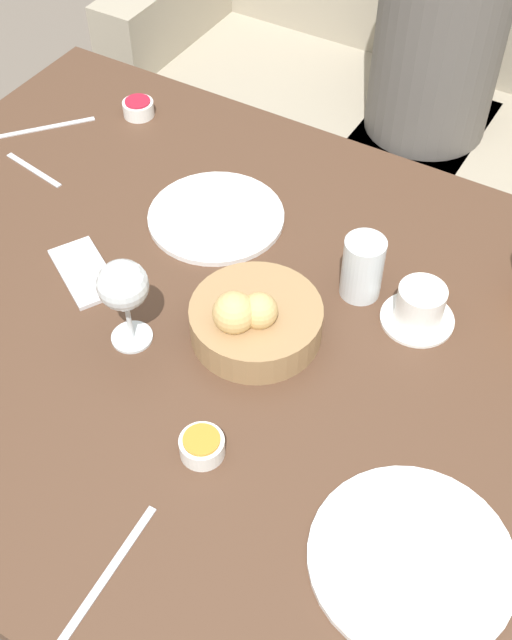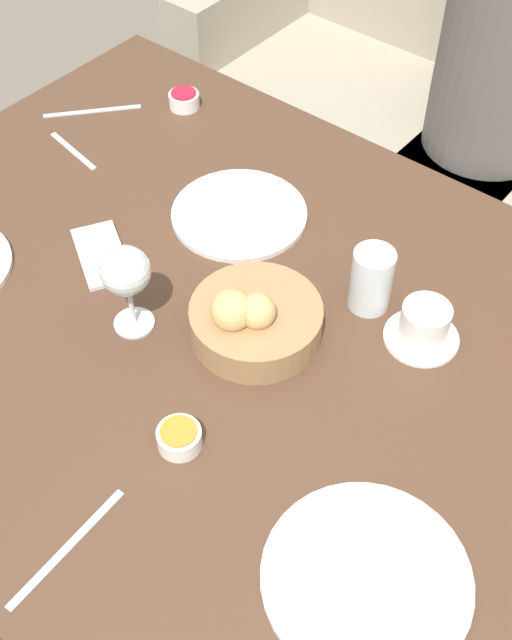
# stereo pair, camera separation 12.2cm
# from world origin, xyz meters

# --- Properties ---
(ground_plane) EXTENTS (10.00, 10.00, 0.00)m
(ground_plane) POSITION_xyz_m (0.00, 0.00, 0.00)
(ground_plane) COLOR #6B6056
(dining_table) EXTENTS (1.48, 1.07, 0.70)m
(dining_table) POSITION_xyz_m (0.00, 0.00, 0.63)
(dining_table) COLOR #4C3323
(dining_table) RESTS_ON ground_plane
(couch) EXTENTS (1.62, 0.70, 0.86)m
(couch) POSITION_xyz_m (-0.15, 1.22, 0.31)
(couch) COLOR #9E937F
(couch) RESTS_ON ground_plane
(seated_person) EXTENTS (0.31, 0.40, 1.15)m
(seated_person) POSITION_xyz_m (-0.07, 1.06, 0.49)
(seated_person) COLOR #23232D
(seated_person) RESTS_ON ground_plane
(bread_basket) EXTENTS (0.20, 0.20, 0.11)m
(bread_basket) POSITION_xyz_m (0.04, 0.01, 0.74)
(bread_basket) COLOR #99754C
(bread_basket) RESTS_ON dining_table
(plate_near_right) EXTENTS (0.26, 0.26, 0.01)m
(plate_near_right) POSITION_xyz_m (0.39, -0.21, 0.71)
(plate_near_right) COLOR white
(plate_near_right) RESTS_ON dining_table
(plate_far_center) EXTENTS (0.24, 0.24, 0.01)m
(plate_far_center) POSITION_xyz_m (-0.16, 0.21, 0.71)
(plate_far_center) COLOR white
(plate_far_center) RESTS_ON dining_table
(water_tumbler) EXTENTS (0.07, 0.07, 0.11)m
(water_tumbler) POSITION_xyz_m (0.14, 0.17, 0.76)
(water_tumbler) COLOR silver
(water_tumbler) RESTS_ON dining_table
(wine_glass) EXTENTS (0.08, 0.08, 0.16)m
(wine_glass) POSITION_xyz_m (-0.12, -0.09, 0.82)
(wine_glass) COLOR silver
(wine_glass) RESTS_ON dining_table
(coffee_cup) EXTENTS (0.12, 0.12, 0.07)m
(coffee_cup) POSITION_xyz_m (0.24, 0.16, 0.74)
(coffee_cup) COLOR white
(coffee_cup) RESTS_ON dining_table
(jam_bowl_berry) EXTENTS (0.06, 0.06, 0.03)m
(jam_bowl_berry) POSITION_xyz_m (-0.46, 0.39, 0.72)
(jam_bowl_berry) COLOR white
(jam_bowl_berry) RESTS_ON dining_table
(jam_bowl_honey) EXTENTS (0.06, 0.06, 0.03)m
(jam_bowl_honey) POSITION_xyz_m (0.08, -0.21, 0.72)
(jam_bowl_honey) COLOR white
(jam_bowl_honey) RESTS_ON dining_table
(fork_silver) EXTENTS (0.02, 0.20, 0.00)m
(fork_silver) POSITION_xyz_m (0.08, -0.41, 0.71)
(fork_silver) COLOR #B7B7BC
(fork_silver) RESTS_ON dining_table
(knife_silver) EXTENTS (0.14, 0.16, 0.00)m
(knife_silver) POSITION_xyz_m (-0.60, 0.26, 0.71)
(knife_silver) COLOR #B7B7BC
(knife_silver) RESTS_ON dining_table
(spoon_coffee) EXTENTS (0.15, 0.04, 0.00)m
(spoon_coffee) POSITION_xyz_m (-0.53, 0.15, 0.71)
(spoon_coffee) COLOR #B7B7BC
(spoon_coffee) RESTS_ON dining_table
(cell_phone) EXTENTS (0.17, 0.14, 0.01)m
(cell_phone) POSITION_xyz_m (-0.27, -0.02, 0.71)
(cell_phone) COLOR silver
(cell_phone) RESTS_ON dining_table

